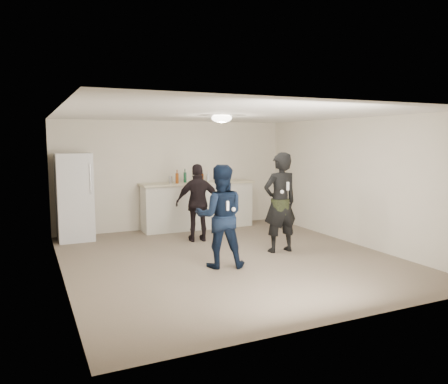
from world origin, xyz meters
name	(u,v)px	position (x,y,z in m)	size (l,w,h in m)	color
floor	(229,258)	(0.00, 0.00, 0.00)	(6.00, 6.00, 0.00)	#6B5B4C
ceiling	(229,114)	(0.00, 0.00, 2.50)	(6.00, 6.00, 0.00)	silver
wall_back	(174,175)	(0.00, 3.00, 1.25)	(6.00, 6.00, 0.00)	beige
wall_front	(344,214)	(0.00, -3.00, 1.25)	(6.00, 6.00, 0.00)	beige
wall_left	(59,196)	(-2.75, 0.00, 1.25)	(6.00, 6.00, 0.00)	beige
wall_right	(354,181)	(2.75, 0.00, 1.25)	(6.00, 6.00, 0.00)	beige
counter	(198,206)	(0.46, 2.67, 0.53)	(2.60, 0.56, 1.05)	beige
counter_top	(198,183)	(0.46, 2.67, 1.07)	(2.68, 0.64, 0.04)	beige
fridge	(74,197)	(-2.29, 2.60, 0.90)	(0.70, 0.70, 1.80)	silver
fridge_handle	(90,179)	(-2.01, 2.23, 1.30)	(0.02, 0.02, 0.60)	silver
ceiling_dome	(222,118)	(0.00, 0.30, 2.45)	(0.36, 0.36, 0.16)	white
shaker	(170,180)	(-0.22, 2.61, 1.18)	(0.08, 0.08, 0.17)	#B3B3B8
man	(220,216)	(-0.35, -0.41, 0.84)	(0.82, 0.64, 1.68)	#0F213F
woman	(280,203)	(1.05, 0.01, 0.92)	(0.67, 0.44, 1.84)	black
camo_shorts	(280,206)	(1.05, 0.01, 0.85)	(0.34, 0.34, 0.28)	#293618
spectator	(198,203)	(-0.01, 1.44, 0.79)	(0.93, 0.39, 1.59)	black
remote_man	(227,206)	(-0.35, -0.69, 1.05)	(0.04, 0.04, 0.15)	white
nunchuk_man	(234,209)	(-0.23, -0.66, 0.98)	(0.07, 0.07, 0.07)	white
remote_woman	(288,186)	(1.05, -0.24, 1.25)	(0.04, 0.04, 0.15)	white
nunchuk_woman	(282,192)	(0.95, -0.21, 1.15)	(0.07, 0.07, 0.07)	white
bottle_cluster	(193,178)	(0.34, 2.68, 1.20)	(0.93, 0.41, 0.24)	#8E4214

